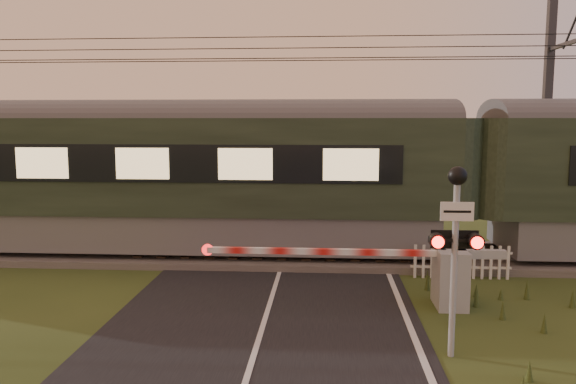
# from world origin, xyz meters

# --- Properties ---
(ground) EXTENTS (160.00, 160.00, 0.00)m
(ground) POSITION_xyz_m (0.00, 0.00, 0.00)
(ground) COLOR #2C3C17
(ground) RESTS_ON ground
(road) EXTENTS (6.00, 140.00, 0.03)m
(road) POSITION_xyz_m (0.02, -0.23, 0.01)
(road) COLOR black
(road) RESTS_ON ground
(track_bed) EXTENTS (140.00, 3.40, 0.39)m
(track_bed) POSITION_xyz_m (0.00, 6.50, 0.07)
(track_bed) COLOR #47423D
(track_bed) RESTS_ON ground
(overhead_wires) EXTENTS (120.00, 0.62, 0.62)m
(overhead_wires) POSITION_xyz_m (0.00, 6.50, 5.72)
(overhead_wires) COLOR black
(overhead_wires) RESTS_ON ground
(train) EXTENTS (43.97, 3.03, 4.10)m
(train) POSITION_xyz_m (5.07, 6.50, 2.33)
(train) COLOR slate
(train) RESTS_ON ground
(boom_gate) EXTENTS (6.32, 0.94, 1.25)m
(boom_gate) POSITION_xyz_m (3.52, 2.48, 0.67)
(boom_gate) COLOR gray
(boom_gate) RESTS_ON ground
(crossing_signal) EXTENTS (0.80, 0.34, 3.13)m
(crossing_signal) POSITION_xyz_m (3.24, -0.06, 2.15)
(crossing_signal) COLOR gray
(crossing_signal) RESTS_ON ground
(picket_fence) EXTENTS (2.44, 0.07, 0.83)m
(picket_fence) POSITION_xyz_m (4.48, 4.60, 0.42)
(picket_fence) COLOR silver
(picket_fence) RESTS_ON ground
(catenary_mast) EXTENTS (0.24, 2.47, 7.49)m
(catenary_mast) POSITION_xyz_m (7.88, 8.73, 3.88)
(catenary_mast) COLOR #2D2D30
(catenary_mast) RESTS_ON ground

